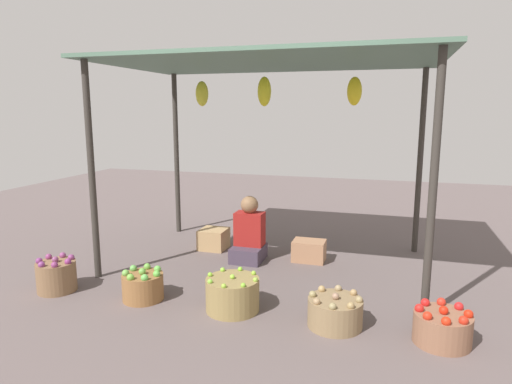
{
  "coord_description": "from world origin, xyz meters",
  "views": [
    {
      "loc": [
        1.31,
        -4.89,
        1.78
      ],
      "look_at": [
        0.0,
        -0.55,
        0.95
      ],
      "focal_mm": 31.43,
      "sensor_mm": 36.0,
      "label": 1
    }
  ],
  "objects_px": {
    "vendor_person": "(249,236)",
    "basket_red_tomatoes": "(442,327)",
    "basket_purple_onions": "(57,276)",
    "basket_green_apples": "(143,286)",
    "basket_limes": "(233,294)",
    "basket_potatoes": "(335,312)",
    "wooden_crate_stacked_rear": "(309,251)",
    "wooden_crate_near_vendor": "(214,239)"
  },
  "relations": [
    {
      "from": "basket_green_apples",
      "to": "wooden_crate_stacked_rear",
      "type": "relative_size",
      "value": 1.02
    },
    {
      "from": "vendor_person",
      "to": "wooden_crate_stacked_rear",
      "type": "xyz_separation_m",
      "value": [
        0.7,
        0.17,
        -0.17
      ]
    },
    {
      "from": "basket_potatoes",
      "to": "wooden_crate_near_vendor",
      "type": "height_order",
      "value": "basket_potatoes"
    },
    {
      "from": "basket_limes",
      "to": "basket_red_tomatoes",
      "type": "bearing_deg",
      "value": -2.59
    },
    {
      "from": "vendor_person",
      "to": "basket_red_tomatoes",
      "type": "bearing_deg",
      "value": -35.46
    },
    {
      "from": "wooden_crate_near_vendor",
      "to": "vendor_person",
      "type": "bearing_deg",
      "value": -26.36
    },
    {
      "from": "vendor_person",
      "to": "wooden_crate_stacked_rear",
      "type": "distance_m",
      "value": 0.74
    },
    {
      "from": "vendor_person",
      "to": "basket_potatoes",
      "type": "distance_m",
      "value": 1.86
    },
    {
      "from": "basket_green_apples",
      "to": "wooden_crate_near_vendor",
      "type": "bearing_deg",
      "value": 88.55
    },
    {
      "from": "basket_green_apples",
      "to": "basket_red_tomatoes",
      "type": "height_order",
      "value": "basket_green_apples"
    },
    {
      "from": "basket_purple_onions",
      "to": "wooden_crate_stacked_rear",
      "type": "height_order",
      "value": "basket_purple_onions"
    },
    {
      "from": "basket_green_apples",
      "to": "basket_red_tomatoes",
      "type": "xyz_separation_m",
      "value": [
        2.65,
        -0.05,
        -0.01
      ]
    },
    {
      "from": "basket_green_apples",
      "to": "wooden_crate_near_vendor",
      "type": "distance_m",
      "value": 1.68
    },
    {
      "from": "basket_potatoes",
      "to": "wooden_crate_stacked_rear",
      "type": "distance_m",
      "value": 1.65
    },
    {
      "from": "vendor_person",
      "to": "basket_red_tomatoes",
      "type": "xyz_separation_m",
      "value": [
        2.03,
        -1.45,
        -0.17
      ]
    },
    {
      "from": "basket_green_apples",
      "to": "basket_limes",
      "type": "distance_m",
      "value": 0.9
    },
    {
      "from": "basket_green_apples",
      "to": "wooden_crate_near_vendor",
      "type": "height_order",
      "value": "basket_green_apples"
    },
    {
      "from": "basket_green_apples",
      "to": "basket_potatoes",
      "type": "relative_size",
      "value": 0.85
    },
    {
      "from": "basket_purple_onions",
      "to": "basket_limes",
      "type": "relative_size",
      "value": 0.78
    },
    {
      "from": "basket_purple_onions",
      "to": "vendor_person",
      "type": "bearing_deg",
      "value": 43.21
    },
    {
      "from": "basket_purple_onions",
      "to": "basket_green_apples",
      "type": "bearing_deg",
      "value": 4.0
    },
    {
      "from": "basket_red_tomatoes",
      "to": "wooden_crate_stacked_rear",
      "type": "height_order",
      "value": "basket_red_tomatoes"
    },
    {
      "from": "basket_red_tomatoes",
      "to": "vendor_person",
      "type": "bearing_deg",
      "value": 144.54
    },
    {
      "from": "basket_purple_onions",
      "to": "wooden_crate_stacked_rear",
      "type": "distance_m",
      "value": 2.78
    },
    {
      "from": "vendor_person",
      "to": "basket_limes",
      "type": "relative_size",
      "value": 1.61
    },
    {
      "from": "basket_red_tomatoes",
      "to": "basket_limes",
      "type": "bearing_deg",
      "value": 177.41
    },
    {
      "from": "vendor_person",
      "to": "basket_limes",
      "type": "distance_m",
      "value": 1.4
    },
    {
      "from": "basket_purple_onions",
      "to": "basket_red_tomatoes",
      "type": "bearing_deg",
      "value": 0.21
    },
    {
      "from": "vendor_person",
      "to": "basket_limes",
      "type": "height_order",
      "value": "vendor_person"
    },
    {
      "from": "basket_red_tomatoes",
      "to": "wooden_crate_near_vendor",
      "type": "height_order",
      "value": "basket_red_tomatoes"
    },
    {
      "from": "basket_red_tomatoes",
      "to": "wooden_crate_near_vendor",
      "type": "bearing_deg",
      "value": 146.4
    },
    {
      "from": "basket_purple_onions",
      "to": "wooden_crate_near_vendor",
      "type": "height_order",
      "value": "basket_purple_onions"
    },
    {
      "from": "basket_purple_onions",
      "to": "basket_green_apples",
      "type": "height_order",
      "value": "basket_purple_onions"
    },
    {
      "from": "basket_potatoes",
      "to": "basket_red_tomatoes",
      "type": "bearing_deg",
      "value": -2.7
    },
    {
      "from": "basket_limes",
      "to": "basket_red_tomatoes",
      "type": "relative_size",
      "value": 1.11
    },
    {
      "from": "basket_green_apples",
      "to": "basket_red_tomatoes",
      "type": "distance_m",
      "value": 2.65
    },
    {
      "from": "basket_purple_onions",
      "to": "basket_limes",
      "type": "bearing_deg",
      "value": 2.88
    },
    {
      "from": "vendor_person",
      "to": "basket_red_tomatoes",
      "type": "height_order",
      "value": "vendor_person"
    },
    {
      "from": "basket_purple_onions",
      "to": "basket_green_apples",
      "type": "relative_size",
      "value": 0.98
    },
    {
      "from": "basket_red_tomatoes",
      "to": "wooden_crate_near_vendor",
      "type": "distance_m",
      "value": 3.13
    },
    {
      "from": "basket_green_apples",
      "to": "basket_limes",
      "type": "bearing_deg",
      "value": 1.72
    },
    {
      "from": "basket_green_apples",
      "to": "wooden_crate_stacked_rear",
      "type": "bearing_deg",
      "value": 49.86
    }
  ]
}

